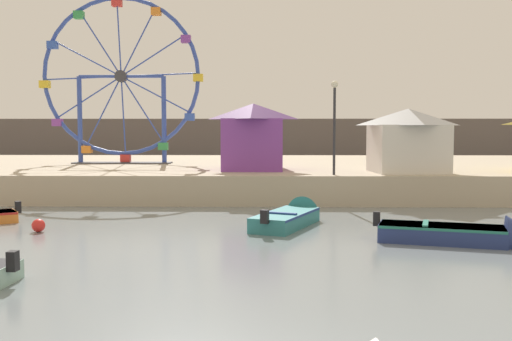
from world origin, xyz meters
name	(u,v)px	position (x,y,z in m)	size (l,w,h in m)	color
quay_promenade	(264,174)	(0.00, 29.05, 0.68)	(110.00, 20.96, 1.37)	#B7A88E
distant_town_skyline	(265,142)	(0.00, 48.66, 2.20)	(140.00, 3.00, 4.40)	#564C47
motorboat_navy_blue	(469,235)	(6.18, 10.31, 0.29)	(4.86, 2.60, 1.29)	navy
motorboat_teal_painted	(294,216)	(1.10, 14.02, 0.28)	(2.98, 4.75, 1.27)	teal
ferris_wheel_blue_frame	(121,80)	(-8.57, 28.04, 6.36)	(9.78, 1.20, 9.95)	#334CA8
carnival_booth_purple_stall	(253,135)	(-0.55, 22.69, 3.11)	(3.38, 3.89, 3.36)	purple
carnival_booth_white_ticket	(408,139)	(6.88, 21.02, 2.95)	(3.84, 3.55, 3.05)	silver
promenade_lamp_near	(334,114)	(3.17, 19.35, 4.10)	(0.32, 0.32, 4.23)	#2D2D33
mooring_buoy_orange	(38,225)	(-7.50, 12.12, 0.22)	(0.44, 0.44, 0.44)	red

